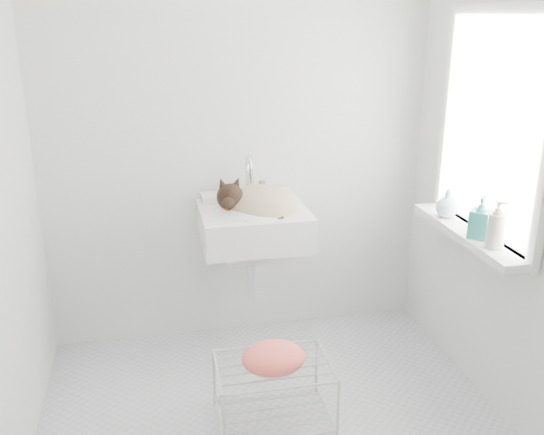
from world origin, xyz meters
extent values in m
cube|color=silver|center=(0.00, 0.00, 0.00)|extent=(2.20, 2.00, 0.02)
cube|color=silver|center=(0.00, 1.00, 1.25)|extent=(2.20, 0.02, 2.50)
cube|color=silver|center=(1.10, 0.00, 1.25)|extent=(0.02, 2.00, 2.50)
cube|color=white|center=(1.09, 0.20, 1.35)|extent=(0.01, 0.80, 1.00)
cube|color=white|center=(1.07, 0.20, 1.35)|extent=(0.04, 0.90, 1.10)
cube|color=white|center=(1.01, 0.20, 0.83)|extent=(0.16, 0.88, 0.04)
cube|color=white|center=(0.04, 0.74, 0.85)|extent=(0.58, 0.50, 0.23)
ellipsoid|color=tan|center=(0.07, 0.73, 0.88)|extent=(0.45, 0.41, 0.20)
sphere|color=black|center=(-0.08, 0.66, 0.97)|extent=(0.17, 0.17, 0.14)
torus|color=#B63100|center=(-0.07, 0.66, 0.93)|extent=(0.15, 0.15, 0.06)
cube|color=silver|center=(0.00, 0.06, 0.15)|extent=(0.53, 0.37, 0.31)
ellipsoid|color=#F78F00|center=(-0.01, 0.02, 0.34)|extent=(0.30, 0.22, 0.12)
imported|color=beige|center=(1.00, -0.04, 0.85)|extent=(0.10, 0.10, 0.19)
imported|color=teal|center=(1.00, 0.09, 0.85)|extent=(0.13, 0.13, 0.20)
imported|color=silver|center=(1.00, 0.41, 0.85)|extent=(0.14, 0.14, 0.15)
camera|label=1|loc=(-0.51, -2.27, 1.85)|focal=39.33mm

